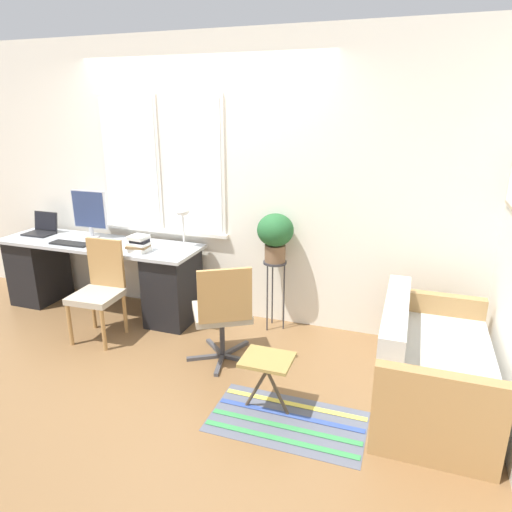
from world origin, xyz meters
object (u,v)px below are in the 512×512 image
at_px(potted_plant, 275,234).
at_px(book_stack, 139,244).
at_px(mouse, 96,245).
at_px(office_chair_swivel, 223,312).
at_px(couch_loveseat, 429,369).
at_px(monitor, 89,213).
at_px(desk_lamp, 183,218).
at_px(keyboard, 70,244).
at_px(folding_stool, 267,364).
at_px(plant_stand, 275,272).
at_px(laptop, 42,229).
at_px(desk_chair_wooden, 99,288).

bearing_deg(potted_plant, book_stack, -165.68).
bearing_deg(mouse, book_stack, 0.65).
bearing_deg(office_chair_swivel, couch_loveseat, 147.21).
relative_size(monitor, desk_lamp, 1.24).
height_order(keyboard, potted_plant, potted_plant).
bearing_deg(folding_stool, office_chair_swivel, 137.41).
distance_m(book_stack, plant_stand, 1.31).
height_order(desk_lamp, book_stack, desk_lamp).
bearing_deg(book_stack, couch_loveseat, -10.12).
xyz_separation_m(book_stack, potted_plant, (1.25, 0.32, 0.13)).
relative_size(mouse, couch_loveseat, 0.05).
height_order(keyboard, book_stack, book_stack).
height_order(laptop, couch_loveseat, laptop).
xyz_separation_m(office_chair_swivel, plant_stand, (0.21, 0.74, 0.11)).
relative_size(monitor, folding_stool, 1.17).
bearing_deg(keyboard, laptop, 158.01).
bearing_deg(office_chair_swivel, desk_lamp, -75.66).
bearing_deg(monitor, desk_lamp, -0.63).
relative_size(desk_lamp, folding_stool, 0.94).
xyz_separation_m(monitor, couch_loveseat, (3.39, -0.74, -0.73)).
bearing_deg(mouse, plant_stand, 10.55).
relative_size(laptop, monitor, 0.61).
xyz_separation_m(monitor, desk_lamp, (1.09, -0.01, 0.03)).
bearing_deg(laptop, keyboard, -21.99).
distance_m(desk_chair_wooden, couch_loveseat, 2.86).
height_order(desk_chair_wooden, office_chair_swivel, desk_chair_wooden).
distance_m(laptop, keyboard, 0.62).
bearing_deg(book_stack, keyboard, -178.18).
relative_size(office_chair_swivel, folding_stool, 2.09).
bearing_deg(laptop, desk_chair_wooden, -26.43).
relative_size(office_chair_swivel, potted_plant, 1.95).
relative_size(keyboard, office_chair_swivel, 0.47).
bearing_deg(folding_stool, desk_chair_wooden, 162.60).
height_order(plant_stand, folding_stool, plant_stand).
bearing_deg(couch_loveseat, folding_stool, 113.20).
distance_m(book_stack, potted_plant, 1.29).
distance_m(monitor, keyboard, 0.39).
xyz_separation_m(monitor, keyboard, (-0.03, -0.29, -0.26)).
relative_size(mouse, potted_plant, 0.14).
height_order(laptop, mouse, laptop).
bearing_deg(laptop, potted_plant, 2.47).
bearing_deg(keyboard, plant_stand, 9.59).
bearing_deg(office_chair_swivel, desk_chair_wooden, -33.99).
bearing_deg(keyboard, office_chair_swivel, -12.37).
bearing_deg(mouse, folding_stool, -23.93).
relative_size(book_stack, desk_chair_wooden, 0.24).
distance_m(mouse, folding_stool, 2.29).
bearing_deg(book_stack, mouse, -179.35).
xyz_separation_m(desk_lamp, folding_stool, (1.24, -1.18, -0.66)).
bearing_deg(desk_chair_wooden, book_stack, 56.09).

